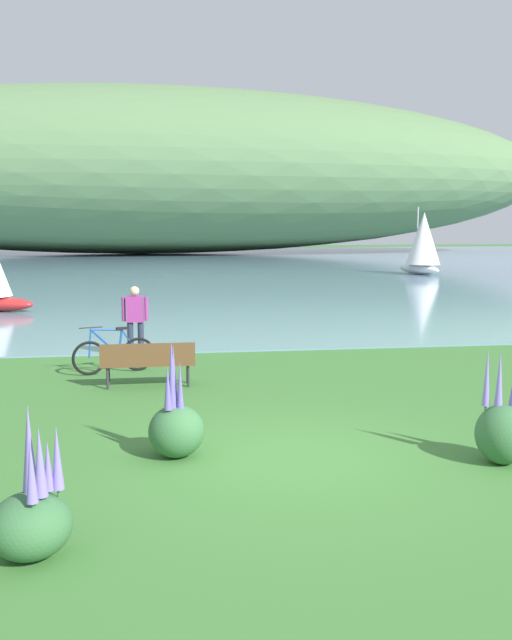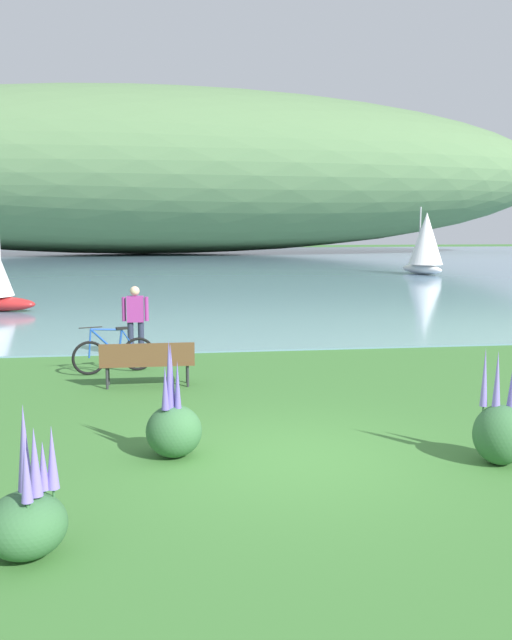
{
  "view_description": "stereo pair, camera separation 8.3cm",
  "coord_description": "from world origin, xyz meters",
  "px_view_note": "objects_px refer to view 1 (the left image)",
  "views": [
    {
      "loc": [
        -1.81,
        -8.74,
        3.09
      ],
      "look_at": [
        0.37,
        6.32,
        1.0
      ],
      "focal_mm": 38.62,
      "sensor_mm": 36.0,
      "label": 1
    },
    {
      "loc": [
        -1.73,
        -8.75,
        3.09
      ],
      "look_at": [
        0.37,
        6.32,
        1.0
      ],
      "focal_mm": 38.62,
      "sensor_mm": 36.0,
      "label": 2
    }
  ],
  "objects_px": {
    "park_bench_near_camera": "(148,361)",
    "person_at_shoreline": "(135,318)",
    "bicycle_leaning_near_bench": "(114,354)",
    "sailboat_toward_hillside": "(423,243)"
  },
  "relations": [
    {
      "from": "person_at_shoreline",
      "to": "sailboat_toward_hillside",
      "type": "height_order",
      "value": "sailboat_toward_hillside"
    },
    {
      "from": "sailboat_toward_hillside",
      "to": "park_bench_near_camera",
      "type": "bearing_deg",
      "value": -120.68
    },
    {
      "from": "park_bench_near_camera",
      "to": "person_at_shoreline",
      "type": "bearing_deg",
      "value": 96.26
    },
    {
      "from": "bicycle_leaning_near_bench",
      "to": "sailboat_toward_hillside",
      "type": "relative_size",
      "value": 0.4
    },
    {
      "from": "park_bench_near_camera",
      "to": "sailboat_toward_hillside",
      "type": "bearing_deg",
      "value": 59.32
    },
    {
      "from": "park_bench_near_camera",
      "to": "person_at_shoreline",
      "type": "xyz_separation_m",
      "value": [
        -0.31,
        2.86,
        0.46
      ]
    },
    {
      "from": "person_at_shoreline",
      "to": "park_bench_near_camera",
      "type": "bearing_deg",
      "value": -83.74
    },
    {
      "from": "park_bench_near_camera",
      "to": "person_at_shoreline",
      "type": "distance_m",
      "value": 2.92
    },
    {
      "from": "bicycle_leaning_near_bench",
      "to": "person_at_shoreline",
      "type": "distance_m",
      "value": 1.61
    },
    {
      "from": "bicycle_leaning_near_bench",
      "to": "sailboat_toward_hillside",
      "type": "xyz_separation_m",
      "value": [
        17.54,
        26.91,
        1.64
      ]
    }
  ]
}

